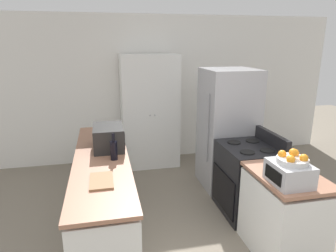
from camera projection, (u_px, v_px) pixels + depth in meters
name	position (u px, v px, depth m)	size (l,w,h in m)	color
wall_back	(149.00, 90.00, 5.43)	(7.00, 0.06, 2.60)	white
counter_left	(104.00, 194.00, 3.48)	(0.60, 2.55, 0.89)	silver
counter_right	(283.00, 216.00, 3.04)	(0.60, 0.83, 0.89)	silver
pantry_cabinet	(150.00, 111.00, 5.20)	(0.97, 0.59, 1.94)	white
stove	(247.00, 179.00, 3.80)	(0.66, 0.76, 1.05)	black
refrigerator	(227.00, 129.00, 4.44)	(0.76, 0.75, 1.77)	#A3A3A8
microwave	(109.00, 137.00, 3.60)	(0.36, 0.50, 0.28)	black
wine_bottle	(114.00, 150.00, 3.25)	(0.08, 0.08, 0.30)	black
toaster_oven	(289.00, 173.00, 2.70)	(0.33, 0.36, 0.20)	#B2B2B7
fruit_bowl	(293.00, 159.00, 2.66)	(0.28, 0.28, 0.14)	silver
cutting_board	(101.00, 181.00, 2.76)	(0.21, 0.36, 0.02)	#8E6642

